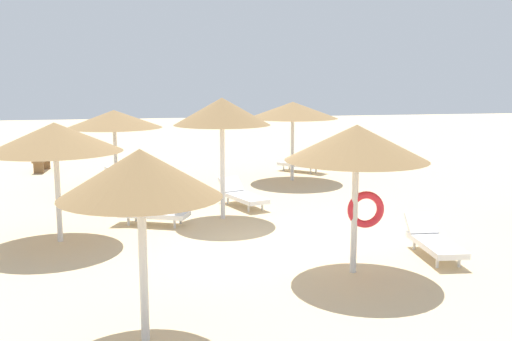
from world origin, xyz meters
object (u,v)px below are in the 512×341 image
at_px(parasol_2, 55,138).
at_px(parasol_4, 293,110).
at_px(bench_1, 362,154).
at_px(parasol_6, 222,112).
at_px(lounger_2, 149,212).
at_px(lounger_5, 128,169).
at_px(parasol_5, 114,119).
at_px(lounger_0, 433,241).
at_px(bench_0, 42,162).
at_px(lounger_6, 242,195).
at_px(parasol_7, 140,174).
at_px(parasol_0, 357,144).
at_px(lounger_4, 303,164).

distance_m(parasol_2, parasol_4, 9.56).
bearing_deg(bench_1, parasol_6, -130.05).
xyz_separation_m(lounger_2, lounger_5, (-0.59, 6.99, -0.00)).
distance_m(parasol_5, lounger_0, 10.98).
bearing_deg(parasol_4, parasol_5, -175.20).
bearing_deg(lounger_2, bench_0, 113.08).
xyz_separation_m(parasol_5, lounger_5, (0.36, 2.22, -1.99)).
distance_m(lounger_6, bench_0, 10.07).
distance_m(parasol_7, lounger_5, 13.61).
bearing_deg(parasol_0, bench_0, 119.28).
height_order(parasol_6, lounger_6, parasol_6).
distance_m(lounger_2, bench_0, 10.01).
relative_size(parasol_2, lounger_0, 1.51).
bearing_deg(parasol_0, lounger_5, 110.64).
bearing_deg(parasol_5, bench_0, 123.89).
relative_size(parasol_0, parasol_6, 0.89).
xyz_separation_m(parasol_7, lounger_4, (6.20, 13.42, -2.04)).
bearing_deg(lounger_5, parasol_5, -99.14).
relative_size(parasol_4, lounger_2, 1.58).
distance_m(parasol_6, lounger_2, 3.11).
xyz_separation_m(parasol_6, lounger_6, (0.75, 1.31, -2.45)).
bearing_deg(bench_0, bench_1, -0.75).
bearing_deg(bench_1, lounger_2, -135.72).
height_order(parasol_6, bench_1, parasol_6).
xyz_separation_m(lounger_0, lounger_6, (-3.02, 5.33, 0.00)).
relative_size(lounger_5, bench_0, 1.23).
relative_size(parasol_4, lounger_5, 1.69).
bearing_deg(bench_0, parasol_2, -79.38).
height_order(parasol_5, lounger_2, parasol_5).
height_order(parasol_7, bench_0, parasol_7).
height_order(parasol_5, lounger_0, parasol_5).
xyz_separation_m(parasol_4, lounger_2, (-5.12, -5.29, -2.17)).
bearing_deg(parasol_7, parasol_4, 65.64).
height_order(lounger_4, lounger_5, lounger_4).
height_order(parasol_6, lounger_0, parasol_6).
relative_size(parasol_0, parasol_4, 0.88).
relative_size(parasol_2, bench_1, 1.93).
height_order(parasol_2, bench_0, parasol_2).
xyz_separation_m(lounger_5, bench_0, (-3.33, 2.21, 0.04)).
xyz_separation_m(parasol_7, lounger_5, (-0.39, 13.45, -2.05)).
height_order(lounger_5, lounger_6, lounger_6).
height_order(parasol_7, lounger_2, parasol_7).
bearing_deg(lounger_4, parasol_5, -162.59).
bearing_deg(lounger_4, bench_0, 167.24).
bearing_deg(lounger_6, lounger_0, -60.42).
bearing_deg(parasol_6, lounger_5, 110.25).
height_order(parasol_5, lounger_4, parasol_5).
relative_size(parasol_0, lounger_6, 1.40).
relative_size(parasol_4, parasol_6, 1.01).
height_order(parasol_4, bench_1, parasol_4).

